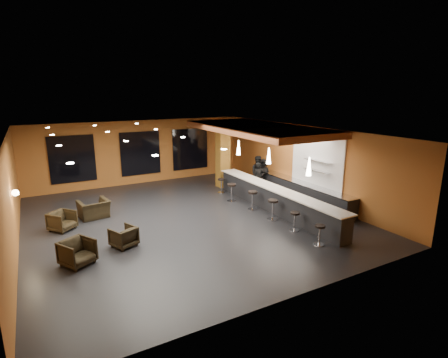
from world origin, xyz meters
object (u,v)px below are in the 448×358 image
armchair_b (124,237)px  bar_stool_4 (232,190)px  pendant_0 (309,166)px  staff_b (259,174)px  bar_counter (274,200)px  prep_counter (302,192)px  pendant_2 (239,148)px  bar_stool_3 (253,198)px  armchair_c (62,221)px  bar_stool_1 (295,219)px  armchair_a (77,252)px  bar_stool_0 (320,232)px  staff_a (259,178)px  pendant_1 (269,156)px  bar_stool_5 (221,184)px  armchair_d (94,209)px  column (223,155)px  bar_stool_2 (273,207)px  staff_c (263,174)px

armchair_b → bar_stool_4: size_ratio=0.89×
pendant_0 → staff_b: pendant_0 is taller
pendant_0 → bar_stool_4: bearing=102.9°
bar_counter → prep_counter: bearing=14.0°
pendant_2 → bar_stool_4: pendant_2 is taller
prep_counter → bar_stool_3: bearing=178.1°
pendant_2 → armchair_c: (-8.21, -0.90, -1.98)m
bar_counter → bar_stool_1: (-0.67, -2.13, -0.04)m
armchair_a → bar_stool_0: size_ratio=1.21×
bar_stool_1 → staff_a: bearing=70.8°
bar_stool_0 → bar_stool_1: size_ratio=0.99×
pendant_1 → bar_stool_5: bearing=102.3°
pendant_1 → bar_stool_4: size_ratio=0.83×
armchair_d → bar_stool_1: 8.06m
column → staff_b: column is taller
armchair_c → bar_stool_1: 8.65m
bar_stool_1 → bar_stool_2: (-0.03, 1.31, 0.07)m
pendant_0 → staff_a: (1.00, 4.66, -1.57)m
pendant_2 → staff_c: (1.60, 0.14, -1.54)m
staff_a → column: bearing=138.6°
staff_b → armchair_b: 8.44m
pendant_1 → staff_a: (1.00, 2.16, -1.57)m
bar_stool_2 → bar_stool_3: 1.41m
column → armchair_d: 7.29m
column → bar_stool_1: bearing=-95.7°
pendant_2 → armchair_a: pendant_2 is taller
armchair_a → bar_stool_1: (7.39, -1.10, 0.07)m
prep_counter → staff_a: (-1.00, 2.16, 0.35)m
armchair_d → bar_stool_2: (6.26, -3.73, 0.17)m
staff_b → bar_stool_2: 4.19m
pendant_2 → armchair_c: size_ratio=0.87×
bar_counter → bar_stool_5: 3.60m
prep_counter → armchair_a: (-10.05, -1.53, -0.04)m
bar_counter → bar_stool_3: (-0.73, 0.59, 0.04)m
staff_c → staff_a: bearing=-125.2°
bar_stool_0 → bar_stool_4: (-0.17, 5.58, 0.08)m
staff_a → bar_stool_0: bearing=-84.7°
bar_stool_2 → bar_stool_5: (0.03, 4.36, -0.06)m
prep_counter → bar_stool_2: bearing=-153.9°
pendant_2 → bar_stool_0: size_ratio=0.98×
bar_stool_0 → pendant_2: bearing=83.3°
armchair_b → bar_stool_5: bar_stool_5 is taller
pendant_1 → prep_counter: bearing=0.0°
column → bar_stool_2: 5.59m
armchair_a → armchair_d: armchair_a is taller
armchair_c → pendant_0: bearing=-66.4°
prep_counter → armchair_b: size_ratio=7.96×
bar_stool_5 → pendant_0: bearing=-83.2°
bar_stool_5 → bar_stool_4: bearing=-100.1°
armchair_d → pendant_1: bearing=152.8°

